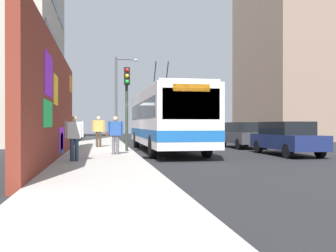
# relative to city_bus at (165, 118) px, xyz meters

# --- Properties ---
(ground_plane) EXTENTS (80.00, 80.00, 0.00)m
(ground_plane) POSITION_rel_city_bus_xyz_m (-0.45, 1.80, -1.79)
(ground_plane) COLOR #232326
(sidewalk_slab) EXTENTS (48.00, 3.20, 0.15)m
(sidewalk_slab) POSITION_rel_city_bus_xyz_m (-0.45, 3.40, -1.72)
(sidewalk_slab) COLOR #ADA8A0
(sidewalk_slab) RESTS_ON ground_plane
(graffiti_wall) EXTENTS (13.91, 0.32, 4.46)m
(graffiti_wall) POSITION_rel_city_bus_xyz_m (-4.50, 5.15, 0.43)
(graffiti_wall) COLOR maroon
(graffiti_wall) RESTS_ON ground_plane
(building_far_right) EXTENTS (11.54, 8.52, 15.30)m
(building_far_right) POSITION_rel_city_bus_xyz_m (13.85, -15.20, 5.86)
(building_far_right) COLOR gray
(building_far_right) RESTS_ON ground_plane
(city_bus) EXTENTS (11.50, 2.68, 5.00)m
(city_bus) POSITION_rel_city_bus_xyz_m (0.00, 0.00, 0.00)
(city_bus) COLOR silver
(city_bus) RESTS_ON ground_plane
(parked_car_navy) EXTENTS (4.55, 1.74, 1.58)m
(parked_car_navy) POSITION_rel_city_bus_xyz_m (-3.29, -5.20, -0.96)
(parked_car_navy) COLOR navy
(parked_car_navy) RESTS_ON ground_plane
(parked_car_dark_gray) EXTENTS (4.18, 1.77, 1.58)m
(parked_car_dark_gray) POSITION_rel_city_bus_xyz_m (2.19, -5.20, -0.96)
(parked_car_dark_gray) COLOR #38383D
(parked_car_dark_gray) RESTS_ON ground_plane
(pedestrian_midblock) EXTENTS (0.24, 0.70, 1.77)m
(pedestrian_midblock) POSITION_rel_city_bus_xyz_m (2.30, 3.51, -0.59)
(pedestrian_midblock) COLOR #3F3326
(pedestrian_midblock) RESTS_ON sidewalk_slab
(pedestrian_at_curb) EXTENTS (0.22, 0.74, 1.65)m
(pedestrian_at_curb) POSITION_rel_city_bus_xyz_m (-3.20, 2.77, -0.68)
(pedestrian_at_curb) COLOR #595960
(pedestrian_at_curb) RESTS_ON sidewalk_slab
(pedestrian_near_wall) EXTENTS (0.22, 0.66, 1.61)m
(pedestrian_near_wall) POSITION_rel_city_bus_xyz_m (-5.89, 4.32, -0.70)
(pedestrian_near_wall) COLOR #2D3F59
(pedestrian_near_wall) RESTS_ON sidewalk_slab
(traffic_light) EXTENTS (0.49, 0.28, 4.07)m
(traffic_light) POSITION_rel_city_bus_xyz_m (-1.48, 2.15, 1.10)
(traffic_light) COLOR #2D382D
(traffic_light) RESTS_ON sidewalk_slab
(street_lamp) EXTENTS (0.44, 1.71, 6.36)m
(street_lamp) POSITION_rel_city_bus_xyz_m (8.65, 2.06, 2.02)
(street_lamp) COLOR #4C4C51
(street_lamp) RESTS_ON sidewalk_slab
(curbside_puddle) EXTENTS (1.29, 1.29, 0.00)m
(curbside_puddle) POSITION_rel_city_bus_xyz_m (-3.42, 1.20, -1.79)
(curbside_puddle) COLOR black
(curbside_puddle) RESTS_ON ground_plane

